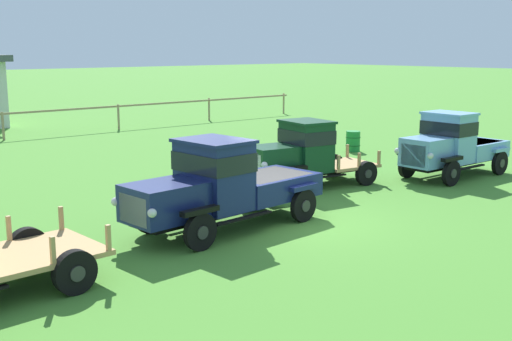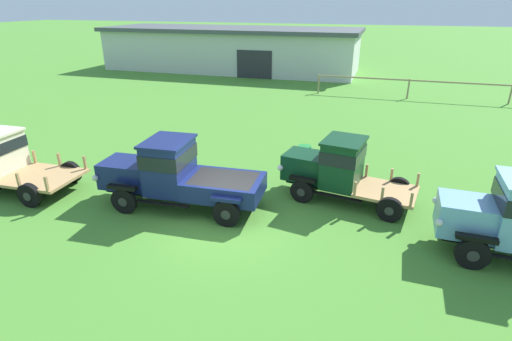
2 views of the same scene
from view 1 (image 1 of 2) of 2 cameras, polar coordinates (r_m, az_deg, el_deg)
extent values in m
plane|color=#47842D|center=(16.67, 3.34, -4.54)|extent=(240.00, 240.00, 0.00)
cylinder|color=#997F60|center=(33.33, -21.57, 3.68)|extent=(0.12, 0.12, 1.37)
cylinder|color=#997F60|center=(35.94, -12.13, 4.67)|extent=(0.12, 0.12, 1.37)
cylinder|color=#997F60|center=(39.68, -4.20, 5.45)|extent=(0.12, 0.12, 1.37)
cylinder|color=#997F60|center=(43.71, 2.47, 5.97)|extent=(0.12, 0.12, 1.37)
cube|color=#997F60|center=(37.69, -8.00, 5.95)|extent=(19.19, 0.08, 0.10)
cylinder|color=black|center=(12.22, -15.80, -8.70)|extent=(0.84, 0.22, 0.83)
cylinder|color=#2D2D2D|center=(12.13, -15.56, -8.84)|extent=(0.29, 0.04, 0.29)
cylinder|color=black|center=(13.97, -19.65, -6.46)|extent=(0.84, 0.22, 0.83)
cylinder|color=#2D2D2D|center=(14.07, -19.83, -6.35)|extent=(0.29, 0.04, 0.29)
cube|color=tan|center=(12.89, -19.40, -7.00)|extent=(2.55, 2.11, 0.10)
cube|color=tan|center=(11.96, -17.62, -6.76)|extent=(0.08, 0.08, 0.50)
cube|color=tan|center=(13.66, -21.12, -4.81)|extent=(0.08, 0.08, 0.50)
cube|color=tan|center=(12.45, -12.99, -5.84)|extent=(0.08, 0.08, 0.50)
cube|color=tan|center=(14.08, -16.93, -4.08)|extent=(0.08, 0.08, 0.50)
cylinder|color=black|center=(14.24, -4.97, -5.47)|extent=(0.86, 0.20, 0.86)
cylinder|color=#2D2D2D|center=(14.18, -4.74, -5.54)|extent=(0.30, 0.05, 0.30)
cylinder|color=black|center=(15.68, -9.35, -4.04)|extent=(0.86, 0.20, 0.86)
cylinder|color=#2D2D2D|center=(15.75, -9.53, -3.98)|extent=(0.30, 0.05, 0.30)
cylinder|color=black|center=(16.56, 4.24, -3.12)|extent=(0.86, 0.20, 0.86)
cylinder|color=#2D2D2D|center=(16.50, 4.47, -3.17)|extent=(0.30, 0.05, 0.30)
cylinder|color=black|center=(17.81, -0.29, -2.09)|extent=(0.86, 0.20, 0.86)
cylinder|color=#2D2D2D|center=(17.87, -0.49, -2.04)|extent=(0.30, 0.05, 0.30)
cube|color=black|center=(15.90, -2.72, -3.39)|extent=(5.04, 1.35, 0.12)
cube|color=#141E51|center=(14.66, -8.13, -2.77)|extent=(1.81, 1.42, 0.85)
cube|color=silver|center=(14.20, -10.83, -3.47)|extent=(0.13, 1.03, 0.64)
sphere|color=silver|center=(13.62, -9.22, -3.76)|extent=(0.20, 0.20, 0.20)
sphere|color=silver|center=(14.76, -12.39, -2.73)|extent=(0.20, 0.20, 0.20)
cube|color=black|center=(14.11, -5.01, -3.60)|extent=(1.00, 0.26, 0.12)
cube|color=black|center=(15.56, -9.40, -2.34)|extent=(1.00, 0.26, 0.12)
cube|color=#141E51|center=(15.48, -3.74, -0.48)|extent=(1.35, 1.72, 1.63)
cube|color=black|center=(15.41, -3.76, 0.85)|extent=(1.40, 1.76, 0.46)
cube|color=#141E51|center=(15.33, -3.78, 2.64)|extent=(1.48, 1.81, 0.08)
cube|color=black|center=(15.10, -1.06, -4.23)|extent=(1.75, 0.25, 0.05)
cube|color=black|center=(16.44, -5.46, -3.03)|extent=(1.75, 0.25, 0.05)
cube|color=#141E51|center=(16.82, 1.04, -1.35)|extent=(2.55, 1.88, 0.59)
cube|color=black|center=(16.76, 1.04, -0.47)|extent=(2.14, 1.59, 0.06)
cube|color=#141E51|center=(16.45, 4.26, -1.50)|extent=(0.95, 0.26, 0.12)
cube|color=#141E51|center=(17.71, -0.29, -0.58)|extent=(0.95, 0.26, 0.12)
cylinder|color=black|center=(19.40, 3.36, -1.12)|extent=(0.81, 0.31, 0.80)
cylinder|color=#2D2D2D|center=(19.32, 3.53, -1.17)|extent=(0.28, 0.07, 0.28)
cylinder|color=black|center=(20.80, 0.67, -0.28)|extent=(0.81, 0.31, 0.80)
cylinder|color=#2D2D2D|center=(20.88, 0.52, -0.24)|extent=(0.28, 0.07, 0.28)
cylinder|color=black|center=(21.15, 9.78, -0.25)|extent=(0.81, 0.31, 0.80)
cylinder|color=#2D2D2D|center=(21.08, 9.96, -0.30)|extent=(0.28, 0.07, 0.28)
cylinder|color=black|center=(22.44, 6.91, 0.46)|extent=(0.81, 0.31, 0.80)
cylinder|color=#2D2D2D|center=(22.52, 6.75, 0.50)|extent=(0.28, 0.07, 0.28)
cube|color=black|center=(20.81, 4.97, -0.09)|extent=(4.21, 1.59, 0.12)
cube|color=#0F381E|center=(19.87, 1.46, 0.91)|extent=(1.61, 1.41, 0.89)
cube|color=silver|center=(19.52, -0.23, 0.60)|extent=(0.21, 0.94, 0.67)
sphere|color=silver|center=(18.97, 0.75, 0.50)|extent=(0.20, 0.20, 0.20)
sphere|color=silver|center=(20.04, -1.20, 1.06)|extent=(0.20, 0.20, 0.20)
cube|color=black|center=(19.32, 3.37, 0.18)|extent=(0.94, 0.34, 0.12)
cube|color=black|center=(20.71, 0.68, 0.93)|extent=(0.94, 0.34, 0.12)
cube|color=#0F381E|center=(20.54, 4.50, 2.11)|extent=(1.38, 1.67, 1.53)
cube|color=black|center=(20.49, 4.51, 3.06)|extent=(1.44, 1.71, 0.43)
cube|color=#0F381E|center=(20.43, 4.53, 4.34)|extent=(1.51, 1.75, 0.08)
cube|color=black|center=(20.10, 6.13, -0.57)|extent=(1.62, 0.40, 0.05)
cube|color=black|center=(21.42, 3.41, 0.19)|extent=(1.62, 0.40, 0.05)
cube|color=tan|center=(21.58, 7.74, 0.54)|extent=(2.13, 1.99, 0.10)
cube|color=tan|center=(20.38, 7.35, 0.73)|extent=(0.09, 0.09, 0.45)
cube|color=tan|center=(21.65, 4.67, 1.38)|extent=(0.09, 0.09, 0.45)
cube|color=tan|center=(20.92, 9.16, 0.94)|extent=(0.09, 0.09, 0.45)
cube|color=tan|center=(22.15, 6.44, 1.56)|extent=(0.09, 0.09, 0.45)
cube|color=tan|center=(21.47, 10.87, 1.14)|extent=(0.09, 0.09, 0.45)
cube|color=tan|center=(22.68, 8.12, 1.74)|extent=(0.09, 0.09, 0.45)
cylinder|color=black|center=(21.70, 16.97, -0.23)|extent=(0.85, 0.18, 0.84)
cylinder|color=#2D2D2D|center=(21.65, 17.17, -0.27)|extent=(0.30, 0.04, 0.29)
cylinder|color=black|center=(22.69, 13.31, 0.42)|extent=(0.85, 0.18, 0.84)
cylinder|color=#2D2D2D|center=(22.74, 13.13, 0.46)|extent=(0.30, 0.04, 0.29)
cylinder|color=black|center=(24.17, 20.85, 0.63)|extent=(0.85, 0.18, 0.84)
cylinder|color=#2D2D2D|center=(24.13, 21.04, 0.60)|extent=(0.30, 0.04, 0.29)
cylinder|color=black|center=(25.06, 17.40, 1.19)|extent=(0.85, 0.18, 0.84)
cylinder|color=#2D2D2D|center=(25.11, 17.23, 1.22)|extent=(0.30, 0.04, 0.29)
cube|color=black|center=(23.30, 17.11, 0.71)|extent=(4.22, 1.06, 0.12)
cube|color=#70A3D1|center=(21.91, 14.87, 1.60)|extent=(1.39, 1.25, 0.93)
cube|color=silver|center=(21.40, 13.84, 1.31)|extent=(0.08, 0.96, 0.70)
sphere|color=silver|center=(21.00, 15.25, 1.26)|extent=(0.20, 0.20, 0.20)
sphere|color=silver|center=(21.77, 12.45, 1.71)|extent=(0.20, 0.20, 0.20)
cube|color=black|center=(21.62, 17.04, 0.99)|extent=(0.97, 0.22, 0.12)
cube|color=black|center=(22.61, 13.36, 1.60)|extent=(0.97, 0.22, 0.12)
cube|color=#70A3D1|center=(22.86, 16.71, 2.75)|extent=(1.12, 1.56, 1.63)
cube|color=black|center=(22.82, 16.76, 3.66)|extent=(1.17, 1.60, 0.46)
cube|color=#70A3D1|center=(22.76, 16.83, 4.88)|extent=(1.23, 1.63, 0.08)
cube|color=black|center=(22.63, 18.53, 0.28)|extent=(1.52, 0.18, 0.05)
cube|color=black|center=(23.56, 15.02, 0.88)|extent=(1.52, 0.18, 0.05)
cube|color=#70A3D1|center=(24.27, 18.76, 1.83)|extent=(2.16, 1.66, 0.58)
cube|color=black|center=(24.23, 18.80, 2.44)|extent=(1.81, 1.40, 0.06)
cube|color=#70A3D1|center=(24.10, 20.93, 1.73)|extent=(0.93, 0.22, 0.12)
cube|color=#70A3D1|center=(24.99, 17.46, 2.25)|extent=(0.93, 0.22, 0.12)
cylinder|color=#1E7F33|center=(21.40, -3.65, 0.15)|extent=(0.54, 0.54, 0.90)
cylinder|color=#124C1E|center=(21.37, -3.66, 0.63)|extent=(0.57, 0.57, 0.03)
cylinder|color=#124C1E|center=(21.44, -3.65, -0.32)|extent=(0.57, 0.57, 0.03)
cylinder|color=#1E7F33|center=(28.04, 8.62, 2.59)|extent=(0.61, 0.61, 0.88)
cylinder|color=#124C1E|center=(28.01, 8.63, 2.95)|extent=(0.64, 0.64, 0.03)
cylinder|color=#124C1E|center=(28.06, 8.61, 2.24)|extent=(0.64, 0.64, 0.03)
camera|label=2|loc=(15.63, 44.88, 14.73)|focal=28.00mm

